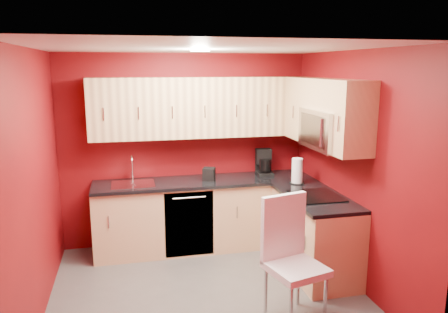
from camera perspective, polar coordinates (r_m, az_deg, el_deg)
name	(u,v)px	position (r m, az deg, el deg)	size (l,w,h in m)	color
floor	(208,293)	(4.79, -2.17, -17.39)	(3.20, 3.20, 0.00)	#4D4A48
ceiling	(205,48)	(4.20, -2.44, 14.01)	(3.20, 3.20, 0.00)	white
wall_back	(185,150)	(5.77, -5.06, 0.85)	(3.20, 3.20, 0.00)	maroon
wall_front	(249,232)	(2.94, 3.23, -9.87)	(3.20, 3.20, 0.00)	maroon
wall_left	(34,187)	(4.34, -23.58, -3.71)	(3.00, 3.00, 0.00)	maroon
wall_right	(353,169)	(4.87, 16.53, -1.60)	(3.00, 3.00, 0.00)	maroon
base_cabinets_back	(205,215)	(5.73, -2.49, -7.65)	(2.80, 0.60, 0.87)	tan
base_cabinets_right	(314,235)	(5.19, 11.71, -9.97)	(0.60, 1.30, 0.87)	tan
countertop_back	(205,182)	(5.58, -2.51, -3.28)	(2.80, 0.63, 0.04)	black
countertop_right	(315,197)	(5.03, 11.84, -5.22)	(0.63, 1.27, 0.04)	black
upper_cabinets_back	(202,107)	(5.55, -2.86, 6.45)	(2.80, 0.35, 0.75)	#EAC684
upper_cabinets_right	(323,106)	(5.08, 12.78, 6.40)	(0.35, 1.55, 0.75)	#EAC684
microwave	(329,129)	(4.88, 13.55, 3.47)	(0.42, 0.76, 0.42)	silver
cooktop	(316,196)	(4.99, 11.96, -5.06)	(0.50, 0.55, 0.01)	black
sink	(133,181)	(5.50, -11.82, -3.16)	(0.52, 0.42, 0.35)	silver
dishwasher_front	(189,224)	(5.42, -4.56, -8.81)	(0.60, 0.02, 0.82)	black
downlight	(200,51)	(4.49, -3.16, 13.65)	(0.20, 0.20, 0.01)	white
coffee_maker	(265,162)	(5.84, 5.34, -0.74)	(0.20, 0.27, 0.34)	black
napkin_holder	(209,174)	(5.55, -1.97, -2.30)	(0.15, 0.15, 0.16)	black
paper_towel	(297,171)	(5.45, 9.54, -1.88)	(0.18, 0.18, 0.32)	white
dining_chair	(296,262)	(4.14, 9.38, -13.41)	(0.47, 0.49, 1.16)	white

